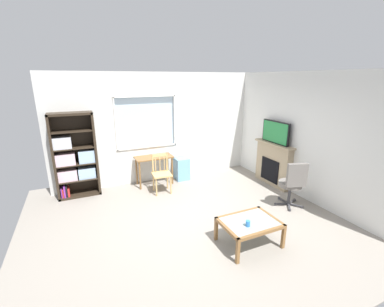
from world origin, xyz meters
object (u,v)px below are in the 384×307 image
Objects in this scene: desk_under_window at (154,161)px; plastic_drawer_unit at (181,168)px; wooden_chair at (161,173)px; fireplace at (273,164)px; bookshelf at (74,159)px; tv at (275,132)px; sippy_cup at (248,223)px; office_chair at (293,182)px; coffee_table at (250,224)px.

desk_under_window reaches higher than plastic_drawer_unit.
desk_under_window is at bearing 92.20° from wooden_chair.
fireplace is (1.97, -1.28, 0.25)m from plastic_drawer_unit.
bookshelf is 2.61m from plastic_drawer_unit.
fireplace reaches higher than wooden_chair.
bookshelf is 4.71m from fireplace.
tv is at bearing -33.22° from plastic_drawer_unit.
wooden_chair is 2.66m from sippy_cup.
fireplace is (2.70, -0.71, 0.08)m from wooden_chair.
fireplace is at bearing 66.79° from office_chair.
wooden_chair is 2.91m from tv.
plastic_drawer_unit is 0.58× the size of office_chair.
sippy_cup is (0.57, -3.12, -0.15)m from desk_under_window.
sippy_cup is (-2.13, -1.89, -0.89)m from tv.
office_chair is at bearing 24.65° from sippy_cup.
bookshelf is 2.19× the size of tv.
plastic_drawer_unit is 2.84m from office_chair.
coffee_table is at bearing -156.90° from office_chair.
fireplace is 1.38× the size of tv.
bookshelf is 21.15× the size of sippy_cup.
desk_under_window is 3.10m from coffee_table.
desk_under_window is 3.06m from tv.
plastic_drawer_unit is at bearing 3.80° from desk_under_window.
plastic_drawer_unit is (0.75, 0.05, -0.31)m from desk_under_window.
sippy_cup is (0.55, -2.60, -0.01)m from wooden_chair.
tv is (2.70, -1.23, 0.74)m from desk_under_window.
bookshelf is at bearing 176.44° from desk_under_window.
fireplace reaches higher than plastic_drawer_unit.
wooden_chair is at bearing 140.31° from office_chair.
desk_under_window reaches higher than coffee_table.
office_chair reaches higher than wooden_chair.
desk_under_window reaches higher than sippy_cup.
bookshelf reaches higher than wooden_chair.
fireplace is at bearing -32.98° from plastic_drawer_unit.
sippy_cup is at bearing -79.72° from desk_under_window.
bookshelf reaches higher than tv.
fireplace is 2.72m from coffee_table.
desk_under_window is 0.82m from plastic_drawer_unit.
coffee_table is (0.68, -3.02, -0.25)m from desk_under_window.
tv is (2.68, -0.71, 0.88)m from wooden_chair.
office_chair is (2.22, -1.84, 0.09)m from wooden_chair.
plastic_drawer_unit is 2.56m from tv.
coffee_table is (0.66, -2.50, -0.11)m from wooden_chair.
tv is 1.45m from office_chair.
fireplace is at bearing -16.51° from bookshelf.
wooden_chair reaches higher than sippy_cup.
plastic_drawer_unit is at bearing -1.38° from bookshelf.
wooden_chair is at bearing 165.14° from tv.
tv is 9.64× the size of sippy_cup.
office_chair is 1.10× the size of coffee_table.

